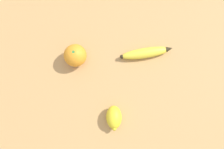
% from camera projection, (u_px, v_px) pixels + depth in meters
% --- Properties ---
extents(ground_plane, '(3.00, 3.00, 0.00)m').
position_uv_depth(ground_plane, '(145.00, 56.00, 0.80)').
color(ground_plane, tan).
extents(banana, '(0.19, 0.07, 0.04)m').
position_uv_depth(banana, '(146.00, 53.00, 0.78)').
color(banana, yellow).
rests_on(banana, ground_plane).
extents(orange, '(0.08, 0.08, 0.08)m').
position_uv_depth(orange, '(75.00, 55.00, 0.76)').
color(orange, orange).
rests_on(orange, ground_plane).
extents(lemon, '(0.06, 0.08, 0.05)m').
position_uv_depth(lemon, '(114.00, 117.00, 0.73)').
color(lemon, yellow).
rests_on(lemon, ground_plane).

